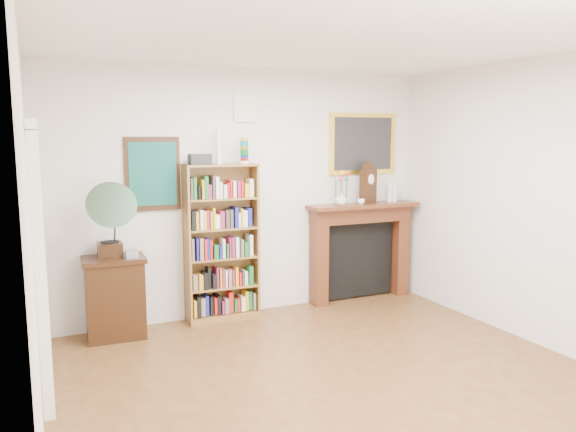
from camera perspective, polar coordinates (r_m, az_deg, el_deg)
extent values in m
cube|color=#502B18|center=(4.64, 7.29, -18.25)|extent=(4.50, 5.00, 0.01)
cube|color=white|center=(4.22, 8.03, 18.27)|extent=(4.50, 5.00, 0.01)
cube|color=silver|center=(6.44, -4.34, 2.34)|extent=(4.50, 0.01, 2.80)
cube|color=silver|center=(3.57, -24.63, -3.19)|extent=(0.01, 5.00, 2.80)
cube|color=silver|center=(5.73, 27.04, 0.72)|extent=(0.01, 5.00, 2.80)
cube|color=white|center=(4.35, -23.81, -5.89)|extent=(0.08, 0.08, 2.10)
cube|color=white|center=(5.27, -24.02, -3.52)|extent=(0.08, 0.08, 2.10)
cube|color=white|center=(4.71, -24.70, 8.35)|extent=(0.08, 1.02, 0.08)
cube|color=black|center=(6.12, -13.59, 4.18)|extent=(0.58, 0.03, 0.78)
cube|color=#115149|center=(6.10, -13.55, 4.17)|extent=(0.50, 0.01, 0.67)
cube|color=white|center=(6.40, -4.38, 10.83)|extent=(0.26, 0.03, 0.30)
cube|color=silver|center=(6.38, -4.32, 10.83)|extent=(0.22, 0.01, 0.26)
cube|color=yellow|center=(7.08, 7.60, 7.29)|extent=(0.95, 0.03, 0.75)
cube|color=#262628|center=(7.07, 7.67, 7.29)|extent=(0.82, 0.01, 0.65)
cube|color=brown|center=(6.15, -10.18, -3.02)|extent=(0.04, 0.28, 1.75)
cube|color=brown|center=(6.38, -3.40, -2.49)|extent=(0.04, 0.28, 1.75)
cube|color=brown|center=(6.15, -6.86, 5.15)|extent=(0.81, 0.32, 0.02)
cube|color=brown|center=(6.47, -6.60, -10.03)|extent=(0.81, 0.32, 0.08)
cube|color=brown|center=(6.38, -7.10, -2.54)|extent=(0.80, 0.05, 1.75)
cube|color=brown|center=(6.37, -6.65, -7.13)|extent=(0.76, 0.29, 0.02)
cube|color=brown|center=(6.29, -6.70, -4.23)|extent=(0.76, 0.29, 0.02)
cube|color=brown|center=(6.22, -6.75, -1.26)|extent=(0.76, 0.29, 0.02)
cube|color=brown|center=(6.18, -6.80, 1.76)|extent=(0.76, 0.29, 0.02)
cube|color=black|center=(6.03, -17.16, -7.92)|extent=(0.63, 0.47, 0.84)
cube|color=#451C10|center=(6.82, 3.16, -4.23)|extent=(0.16, 0.22, 1.18)
cube|color=#451C10|center=(7.43, 11.22, -3.34)|extent=(0.16, 0.22, 1.18)
cube|color=#451C10|center=(7.02, 7.44, 0.16)|extent=(1.34, 0.24, 0.19)
cube|color=#451C10|center=(6.97, 7.64, 1.07)|extent=(1.45, 0.37, 0.04)
cube|color=black|center=(7.18, 7.05, -4.42)|extent=(0.97, 0.09, 0.94)
cube|color=black|center=(5.97, -17.63, -3.26)|extent=(0.24, 0.24, 0.15)
cylinder|color=black|center=(5.95, -17.66, -2.53)|extent=(0.19, 0.19, 0.01)
cone|color=#2C3F2D|center=(5.76, -17.62, 0.36)|extent=(0.49, 0.60, 0.61)
cube|color=#A2A1AD|center=(5.85, -15.59, -3.73)|extent=(0.12, 0.12, 0.08)
cube|color=black|center=(6.98, 8.14, 2.98)|extent=(0.24, 0.19, 0.42)
cylinder|color=white|center=(6.92, 8.43, 3.73)|extent=(0.12, 0.06, 0.12)
cube|color=black|center=(6.96, 8.18, 4.94)|extent=(0.18, 0.15, 0.08)
imported|color=white|center=(6.79, 5.41, 1.73)|extent=(0.17, 0.17, 0.15)
imported|color=white|center=(6.91, 7.44, 1.49)|extent=(0.11, 0.11, 0.07)
cylinder|color=silver|center=(7.20, 10.33, 2.38)|extent=(0.07, 0.07, 0.24)
cylinder|color=silver|center=(7.23, 10.81, 2.22)|extent=(0.06, 0.06, 0.20)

